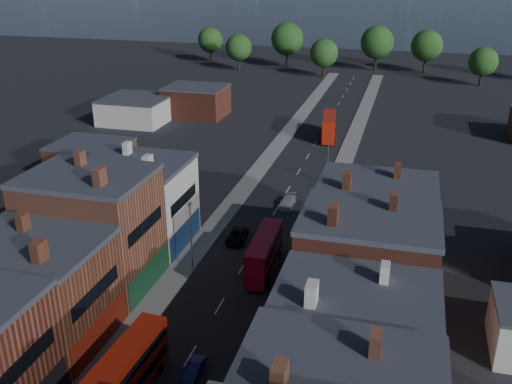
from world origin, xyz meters
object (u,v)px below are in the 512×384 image
Objects in this scene: bus_0 at (126,372)px; car_3 at (287,202)px; car_1 at (193,370)px; car_2 at (237,236)px; bus_2 at (329,126)px; bus_1 at (264,253)px; ped_3 at (268,338)px.

car_3 is (4.16, 39.85, -1.70)m from bus_0.
car_1 is 0.74× the size of car_2.
bus_2 is 3.06× the size of car_1.
bus_2 reaches higher than car_2.
bus_1 reaches higher than ped_3.
car_1 is at bearing -96.30° from bus_1.
car_2 is at bearing 97.99° from car_1.
ped_3 is (5.02, -30.81, 0.24)m from car_3.
car_3 is at bearing -98.73° from bus_2.
car_2 is (-3.71, 24.32, 0.08)m from car_1.
car_2 is (0.46, 27.98, -1.71)m from bus_0.
bus_1 is 8.11m from car_2.
bus_1 is 6.28× the size of ped_3.
bus_0 is 28.04m from car_2.
car_2 is at bearing -106.32° from car_3.
bus_2 is at bearing 79.94° from car_2.
bus_1 is 0.93× the size of bus_2.
ped_3 is (5.02, 5.38, 0.33)m from car_1.
bus_1 is 18.32m from car_1.
bus_2 is 69.84m from car_1.
bus_0 is 2.18× the size of car_2.
bus_0 reaches higher than car_3.
bus_2 is 2.31× the size of car_3.
ped_3 reaches higher than car_2.
bus_0 is 22.53m from bus_1.
car_3 is (-0.71, -33.62, -1.76)m from bus_2.
ped_3 is (9.18, 9.03, -1.46)m from bus_0.
bus_2 is at bearing 88.74° from car_1.
bus_0 is 0.96× the size of bus_2.
car_2 is at bearing -103.07° from bus_2.
car_1 is at bearing -85.86° from car_2.
car_1 is at bearing -98.10° from bus_2.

